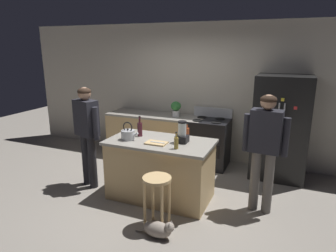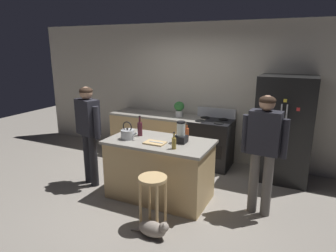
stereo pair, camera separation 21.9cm
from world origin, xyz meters
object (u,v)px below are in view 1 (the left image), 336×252
refrigerator (280,128)px  blender_appliance (182,134)px  bar_stool (157,189)px  kitchen_island (160,169)px  bottle_vinegar (176,143)px  tea_kettle (128,134)px  bottle_cooking_sauce (187,132)px  stove_range (208,142)px  person_by_island_left (87,128)px  cutting_board (156,143)px  cat (159,229)px  person_by_sink_right (265,143)px  potted_plant (176,108)px  bottle_wine (140,129)px  chef_knife (158,142)px

refrigerator → blender_appliance: 1.93m
bar_stool → kitchen_island: bearing=111.1°
bottle_vinegar → tea_kettle: (-0.81, 0.11, -0.01)m
kitchen_island → bottle_cooking_sauce: size_ratio=7.19×
refrigerator → stove_range: refrigerator is taller
person_by_island_left → bottle_cooking_sauce: (1.54, 0.42, -0.01)m
refrigerator → cutting_board: size_ratio=5.96×
refrigerator → tea_kettle: bearing=-141.7°
blender_appliance → bottle_vinegar: (0.02, -0.29, -0.05)m
stove_range → cat: size_ratio=2.09×
person_by_island_left → blender_appliance: bearing=5.3°
person_by_sink_right → bottle_vinegar: (-1.10, -0.41, -0.01)m
bar_stool → potted_plant: 2.43m
blender_appliance → bottle_wine: (-0.70, 0.04, -0.02)m
refrigerator → bottle_cooking_sauce: size_ratio=8.28×
person_by_island_left → tea_kettle: person_by_island_left is taller
refrigerator → cutting_board: bearing=-134.0°
kitchen_island → bottle_cooking_sauce: bottle_cooking_sauce is taller
bottle_cooking_sauce → person_by_island_left: bearing=-164.8°
kitchen_island → person_by_island_left: bearing=-176.0°
kitchen_island → stove_range: stove_range is taller
refrigerator → cutting_board: (-1.59, -1.64, 0.02)m
bottle_vinegar → cutting_board: size_ratio=0.79×
kitchen_island → cutting_board: cutting_board is taller
person_by_sink_right → tea_kettle: bearing=-171.1°
cat → chef_knife: chef_knife is taller
person_by_sink_right → cutting_board: size_ratio=5.50×
chef_knife → stove_range: bearing=79.9°
chef_knife → blender_appliance: bearing=34.5°
person_by_sink_right → chef_knife: bearing=-167.2°
bottle_cooking_sauce → bottle_wine: 0.72m
kitchen_island → bottle_vinegar: bearing=-34.4°
cutting_board → person_by_island_left: bearing=177.3°
refrigerator → person_by_sink_right: size_ratio=1.08×
chef_knife → person_by_sink_right: bearing=12.8°
potted_plant → cutting_board: size_ratio=1.00×
blender_appliance → cutting_board: 0.39m
blender_appliance → tea_kettle: blender_appliance is taller
potted_plant → blender_appliance: size_ratio=0.96×
bottle_wine → cutting_board: bearing=-32.0°
potted_plant → bottle_wine: bearing=-91.2°
kitchen_island → chef_knife: (0.03, -0.14, 0.47)m
bottle_cooking_sauce → bottle_vinegar: (0.04, -0.57, 0.01)m
blender_appliance → cat: bearing=-86.1°
person_by_island_left → cutting_board: size_ratio=5.47×
tea_kettle → cutting_board: bearing=-2.6°
blender_appliance → bottle_vinegar: blender_appliance is taller
person_by_island_left → bottle_vinegar: size_ratio=6.95×
cat → chef_knife: bearing=114.8°
person_by_sink_right → potted_plant: person_by_sink_right is taller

